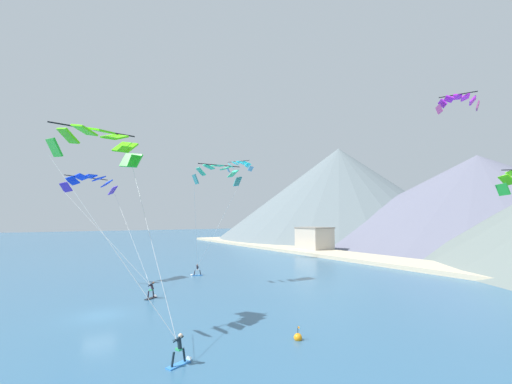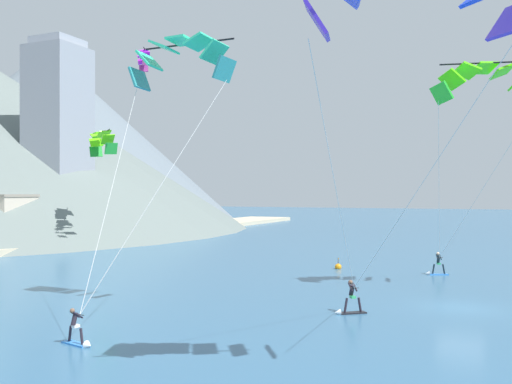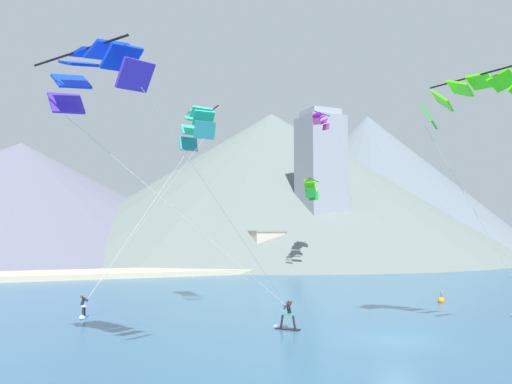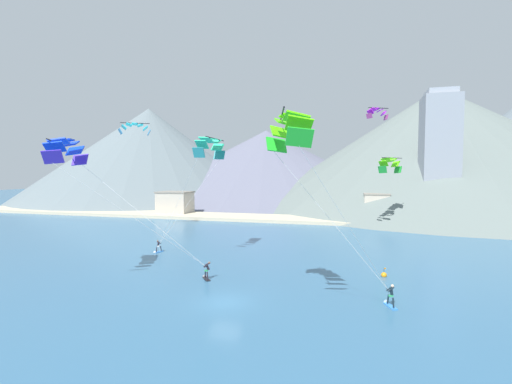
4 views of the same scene
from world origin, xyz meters
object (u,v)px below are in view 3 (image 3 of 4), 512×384
at_px(kitesurfer_mid_center, 83,312).
at_px(parafoil_kite_distant_low_drift, 320,119).
at_px(parafoil_kite_mid_center, 197,125).
at_px(parafoil_kite_near_trail, 96,71).
at_px(parafoil_kite_distant_high_outer, 311,187).
at_px(race_marker_buoy, 441,301).
at_px(parafoil_kite_near_lead, 481,94).
at_px(kitesurfer_near_trail, 285,319).

height_order(kitesurfer_mid_center, parafoil_kite_distant_low_drift, parafoil_kite_distant_low_drift).
relative_size(parafoil_kite_mid_center, parafoil_kite_distant_low_drift, 3.97).
bearing_deg(kitesurfer_mid_center, parafoil_kite_near_trail, -93.26).
height_order(kitesurfer_mid_center, parafoil_kite_distant_high_outer, parafoil_kite_distant_high_outer).
xyz_separation_m(parafoil_kite_near_trail, parafoil_kite_distant_low_drift, (28.93, 30.17, 7.14)).
bearing_deg(race_marker_buoy, parafoil_kite_distant_low_drift, 88.56).
xyz_separation_m(kitesurfer_mid_center, parafoil_kite_distant_high_outer, (30.90, 23.79, 11.62)).
relative_size(parafoil_kite_near_lead, parafoil_kite_mid_center, 0.98).
distance_m(parafoil_kite_near_trail, parafoil_kite_distant_low_drift, 42.40).
bearing_deg(kitesurfer_mid_center, parafoil_kite_near_lead, -37.13).
distance_m(kitesurfer_near_trail, kitesurfer_mid_center, 13.82).
relative_size(parafoil_kite_near_lead, parafoil_kite_near_trail, 0.95).
xyz_separation_m(kitesurfer_mid_center, parafoil_kite_near_trail, (-0.78, -13.75, 12.10)).
bearing_deg(parafoil_kite_distant_high_outer, parafoil_kite_near_lead, -105.67).
height_order(kitesurfer_near_trail, kitesurfer_mid_center, kitesurfer_near_trail).
distance_m(parafoil_kite_near_lead, parafoil_kite_near_trail, 20.84).
height_order(parafoil_kite_distant_high_outer, parafoil_kite_distant_low_drift, parafoil_kite_distant_low_drift).
xyz_separation_m(parafoil_kite_near_lead, parafoil_kite_distant_high_outer, (10.91, 38.92, -1.44)).
xyz_separation_m(parafoil_kite_mid_center, parafoil_kite_distant_low_drift, (20.50, 16.71, 5.97)).
bearing_deg(parafoil_kite_mid_center, kitesurfer_near_trail, -70.08).
bearing_deg(parafoil_kite_distant_low_drift, kitesurfer_near_trail, -124.73).
bearing_deg(parafoil_kite_distant_low_drift, parafoil_kite_mid_center, -140.81).
bearing_deg(race_marker_buoy, kitesurfer_near_trail, -162.60).
height_order(parafoil_kite_near_trail, parafoil_kite_distant_low_drift, parafoil_kite_distant_low_drift).
bearing_deg(parafoil_kite_distant_low_drift, race_marker_buoy, -91.44).
distance_m(kitesurfer_near_trail, parafoil_kite_distant_high_outer, 39.97).
bearing_deg(kitesurfer_near_trail, parafoil_kite_near_lead, -34.57).
bearing_deg(kitesurfer_near_trail, parafoil_kite_distant_high_outer, 58.15).
xyz_separation_m(kitesurfer_mid_center, parafoil_kite_mid_center, (7.64, -0.29, 13.27)).
height_order(kitesurfer_near_trail, parafoil_kite_distant_low_drift, parafoil_kite_distant_low_drift).
bearing_deg(parafoil_kite_distant_low_drift, parafoil_kite_distant_high_outer, 69.45).
relative_size(kitesurfer_near_trail, parafoil_kite_near_trail, 0.13).
height_order(parafoil_kite_near_lead, parafoil_kite_mid_center, parafoil_kite_mid_center).
bearing_deg(parafoil_kite_mid_center, race_marker_buoy, -8.91).
height_order(kitesurfer_mid_center, parafoil_kite_near_lead, parafoil_kite_near_lead).
distance_m(parafoil_kite_distant_low_drift, race_marker_buoy, 27.84).
distance_m(kitesurfer_near_trail, parafoil_kite_mid_center, 15.91).
relative_size(parafoil_kite_near_trail, parafoil_kite_distant_high_outer, 2.50).
bearing_deg(race_marker_buoy, parafoil_kite_mid_center, 171.09).
bearing_deg(parafoil_kite_mid_center, kitesurfer_mid_center, 177.83).
relative_size(parafoil_kite_near_trail, race_marker_buoy, 13.67).
relative_size(kitesurfer_mid_center, parafoil_kite_distant_low_drift, 0.53).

